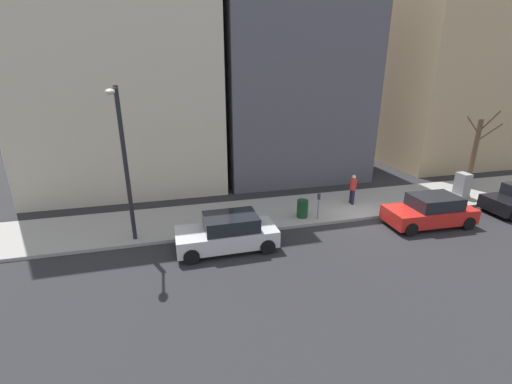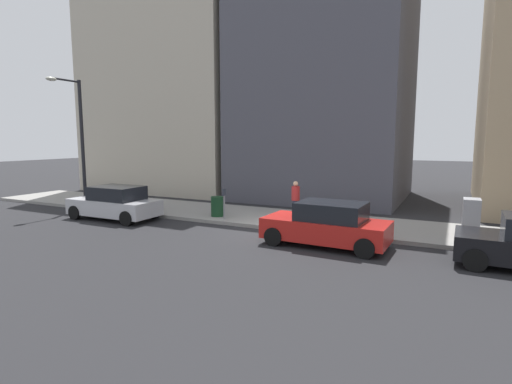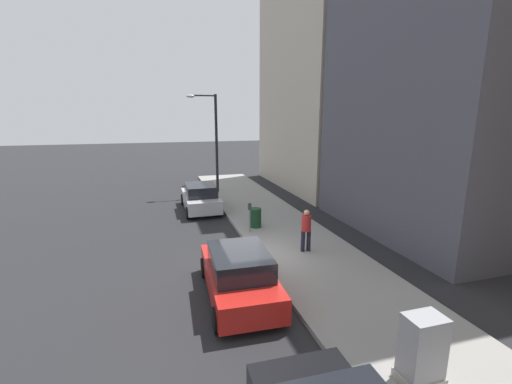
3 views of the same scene
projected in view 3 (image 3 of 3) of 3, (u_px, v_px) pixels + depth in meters
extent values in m
plane|color=#232326|center=(257.00, 260.00, 12.86)|extent=(120.00, 120.00, 0.00)
cube|color=gray|center=(306.00, 252.00, 13.39)|extent=(4.00, 36.00, 0.15)
cube|color=red|center=(239.00, 279.00, 10.13)|extent=(1.96, 4.27, 0.70)
cube|color=black|center=(240.00, 261.00, 9.80)|extent=(1.68, 2.26, 0.60)
cylinder|color=black|center=(205.00, 267.00, 11.45)|extent=(0.24, 0.65, 0.64)
cylinder|color=black|center=(254.00, 262.00, 11.86)|extent=(0.24, 0.65, 0.64)
cylinder|color=black|center=(217.00, 320.00, 8.52)|extent=(0.24, 0.65, 0.64)
cylinder|color=black|center=(282.00, 310.00, 8.93)|extent=(0.24, 0.65, 0.64)
cube|color=#B7B7BC|center=(201.00, 200.00, 19.50)|extent=(1.83, 4.21, 0.70)
cube|color=black|center=(201.00, 190.00, 19.17)|extent=(1.62, 2.21, 0.60)
cylinder|color=black|center=(183.00, 199.00, 20.76)|extent=(0.22, 0.64, 0.64)
cylinder|color=black|center=(211.00, 197.00, 21.24)|extent=(0.22, 0.64, 0.64)
cylinder|color=black|center=(188.00, 213.00, 17.86)|extent=(0.22, 0.64, 0.64)
cylinder|color=black|center=(221.00, 210.00, 18.34)|extent=(0.22, 0.64, 0.64)
cylinder|color=slate|center=(250.00, 221.00, 15.32)|extent=(0.07, 0.07, 1.05)
cube|color=#2D333D|center=(250.00, 206.00, 15.17)|extent=(0.14, 0.10, 0.30)
cube|color=#A8A399|center=(419.00, 377.00, 6.75)|extent=(0.83, 0.61, 0.18)
cube|color=#939399|center=(423.00, 346.00, 6.60)|extent=(0.75, 0.55, 1.25)
cylinder|color=black|center=(217.00, 144.00, 22.90)|extent=(0.18, 0.18, 6.50)
cylinder|color=black|center=(203.00, 95.00, 21.99)|extent=(1.60, 0.10, 0.10)
ellipsoid|color=beige|center=(191.00, 96.00, 21.78)|extent=(0.56, 0.32, 0.20)
cylinder|color=#14381E|center=(255.00, 218.00, 16.07)|extent=(0.56, 0.56, 0.90)
cylinder|color=#1E1E2D|center=(309.00, 241.00, 13.23)|extent=(0.16, 0.16, 0.82)
cylinder|color=#1E1E2D|center=(303.00, 241.00, 13.17)|extent=(0.16, 0.16, 0.82)
cylinder|color=#A52323|center=(306.00, 223.00, 13.04)|extent=(0.36, 0.36, 0.62)
sphere|color=tan|center=(307.00, 213.00, 12.95)|extent=(0.22, 0.22, 0.22)
cube|color=#4C4C56|center=(471.00, 75.00, 15.19)|extent=(9.54, 9.54, 14.14)
cube|color=#BCB29E|center=(356.00, 75.00, 25.39)|extent=(11.44, 11.44, 16.46)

